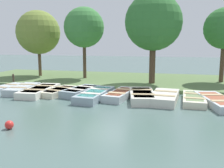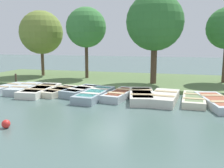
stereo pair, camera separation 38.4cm
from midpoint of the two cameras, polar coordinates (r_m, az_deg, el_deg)
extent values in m
plane|color=#4C6660|center=(14.51, -2.37, -2.34)|extent=(80.00, 80.00, 0.00)
cube|color=#567042|center=(19.27, 1.70, 0.93)|extent=(8.00, 24.00, 0.21)
cube|color=#51473D|center=(15.99, -0.83, -0.89)|extent=(1.14, 23.73, 0.18)
cube|color=#B2BCC1|center=(16.85, -23.64, -0.92)|extent=(2.77, 1.37, 0.32)
cube|color=#4C709E|center=(16.83, -23.67, -0.42)|extent=(2.27, 1.09, 0.03)
cube|color=tan|center=(16.48, -24.90, -0.61)|extent=(0.39, 0.99, 0.03)
cube|color=tan|center=(17.18, -22.50, -0.07)|extent=(0.39, 0.99, 0.03)
cube|color=#B2BCC1|center=(16.00, -20.36, -1.11)|extent=(2.96, 1.30, 0.39)
cube|color=#6B7F51|center=(15.97, -20.40, -0.47)|extent=(2.43, 1.03, 0.03)
cube|color=tan|center=(15.49, -21.36, -0.71)|extent=(0.38, 0.97, 0.03)
cube|color=tan|center=(16.44, -19.50, -0.05)|extent=(0.38, 0.97, 0.03)
cube|color=silver|center=(15.18, -16.92, -1.50)|extent=(3.46, 1.43, 0.37)
cube|color=#6B7F51|center=(15.15, -16.95, -0.86)|extent=(2.84, 1.12, 0.03)
cube|color=tan|center=(14.58, -18.11, -1.20)|extent=(0.41, 1.15, 0.03)
cube|color=tan|center=(15.71, -15.89, -0.35)|extent=(0.41, 1.15, 0.03)
cube|color=beige|center=(14.83, -12.83, -1.68)|extent=(2.79, 1.65, 0.32)
cube|color=#994C33|center=(14.80, -12.85, -1.12)|extent=(2.28, 1.31, 0.03)
cube|color=tan|center=(14.42, -14.08, -1.34)|extent=(0.47, 1.06, 0.03)
cube|color=tan|center=(15.18, -11.69, -0.72)|extent=(0.47, 1.06, 0.03)
cube|color=#8C9EA8|center=(14.44, -7.90, -1.68)|extent=(2.87, 1.67, 0.40)
cube|color=teal|center=(14.41, -7.92, -0.97)|extent=(2.34, 1.33, 0.03)
cube|color=beige|center=(13.99, -9.10, -1.20)|extent=(0.49, 1.05, 0.03)
cube|color=beige|center=(14.82, -6.81, -0.55)|extent=(0.49, 1.05, 0.03)
cube|color=#8C9EA8|center=(13.42, -4.69, -2.47)|extent=(3.54, 1.37, 0.40)
cube|color=teal|center=(13.38, -4.70, -1.71)|extent=(2.90, 1.08, 0.03)
cube|color=beige|center=(12.78, -5.82, -2.13)|extent=(0.42, 1.07, 0.03)
cube|color=beige|center=(13.98, -3.69, -1.10)|extent=(0.42, 1.07, 0.03)
cube|color=#B2BCC1|center=(13.50, 1.12, -2.42)|extent=(3.10, 1.45, 0.37)
cube|color=#994C33|center=(13.47, 1.12, -1.70)|extent=(2.54, 1.15, 0.03)
cube|color=tan|center=(12.95, 0.20, -2.04)|extent=(0.44, 0.95, 0.03)
cube|color=tan|center=(13.98, 1.96, -1.18)|extent=(0.44, 0.95, 0.03)
cube|color=beige|center=(13.11, 6.07, -2.73)|extent=(3.39, 1.85, 0.42)
cube|color=#4C709E|center=(13.07, 6.09, -1.91)|extent=(2.77, 1.47, 0.03)
cube|color=tan|center=(12.47, 6.27, -2.33)|extent=(0.54, 1.19, 0.03)
cube|color=tan|center=(13.66, 5.93, -1.28)|extent=(0.54, 1.19, 0.03)
cube|color=beige|center=(12.93, 11.07, -3.03)|extent=(3.09, 1.52, 0.42)
cube|color=#6B7F51|center=(12.89, 11.10, -2.20)|extent=(2.53, 1.19, 0.03)
cube|color=tan|center=(12.33, 10.75, -2.57)|extent=(0.40, 1.17, 0.03)
cube|color=tan|center=(13.43, 11.43, -1.60)|extent=(0.40, 1.17, 0.03)
cube|color=beige|center=(13.18, 17.40, -3.27)|extent=(3.08, 1.18, 0.32)
cube|color=#6B7F51|center=(13.15, 17.43, -2.64)|extent=(2.52, 0.92, 0.03)
cube|color=tan|center=(12.58, 17.49, -3.07)|extent=(0.35, 0.97, 0.03)
cube|color=tan|center=(13.71, 17.39, -2.05)|extent=(0.35, 0.97, 0.03)
cube|color=#B2BCC1|center=(12.96, 22.13, -3.70)|extent=(3.68, 1.99, 0.35)
cube|color=#994C33|center=(12.93, 22.18, -3.00)|extent=(3.01, 1.58, 0.03)
cube|color=tan|center=(12.32, 23.33, -3.54)|extent=(0.60, 1.16, 0.03)
cube|color=tan|center=(13.52, 21.14, -2.30)|extent=(0.60, 1.16, 0.03)
cylinder|color=#47382D|center=(18.95, -22.13, 0.85)|extent=(0.14, 0.14, 0.71)
sphere|color=#47382D|center=(18.91, -22.20, 1.98)|extent=(0.13, 0.13, 0.13)
sphere|color=red|center=(9.53, -23.53, -8.56)|extent=(0.30, 0.30, 0.30)
cylinder|color=brown|center=(21.74, -16.68, 4.96)|extent=(0.25, 0.25, 2.81)
sphere|color=olive|center=(21.70, -16.98, 11.22)|extent=(3.54, 3.54, 3.54)
cylinder|color=#4C3828|center=(19.61, -6.85, 5.50)|extent=(0.25, 0.25, 3.26)
sphere|color=#3D7F3D|center=(19.60, -6.99, 12.73)|extent=(3.07, 3.07, 3.07)
cylinder|color=#4C3828|center=(17.15, 8.56, 4.90)|extent=(0.41, 0.41, 3.26)
sphere|color=#337033|center=(17.15, 8.79, 13.83)|extent=(3.79, 3.79, 3.79)
cylinder|color=#4C3828|center=(19.02, 23.35, 4.50)|extent=(0.30, 0.30, 3.15)
camera|label=1|loc=(0.19, -90.78, -0.13)|focal=40.00mm
camera|label=2|loc=(0.19, 89.22, 0.13)|focal=40.00mm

